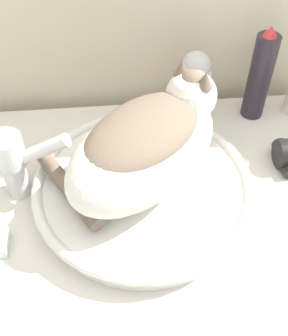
% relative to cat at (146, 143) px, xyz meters
% --- Properties ---
extents(vanity_counter, '(0.95, 0.59, 0.86)m').
position_rel_cat_xyz_m(vanity_counter, '(-0.04, -0.02, -0.56)').
color(vanity_counter, beige).
rests_on(vanity_counter, ground_plane).
extents(sink_basin, '(0.41, 0.41, 0.05)m').
position_rel_cat_xyz_m(sink_basin, '(-0.01, -0.01, -0.11)').
color(sink_basin, silver).
rests_on(sink_basin, vanity_counter).
extents(cat, '(0.37, 0.34, 0.18)m').
position_rel_cat_xyz_m(cat, '(0.00, 0.00, 0.00)').
color(cat, silver).
rests_on(cat, sink_basin).
extents(faucet, '(0.15, 0.06, 0.15)m').
position_rel_cat_xyz_m(faucet, '(-0.23, 0.03, -0.05)').
color(faucet, silver).
rests_on(faucet, vanity_counter).
extents(lotion_bottle_white, '(0.07, 0.07, 0.17)m').
position_rel_cat_xyz_m(lotion_bottle_white, '(0.12, 0.22, -0.05)').
color(lotion_bottle_white, silver).
rests_on(lotion_bottle_white, vanity_counter).
extents(hairspray_can_black, '(0.05, 0.05, 0.22)m').
position_rel_cat_xyz_m(hairspray_can_black, '(0.26, 0.22, -0.03)').
color(hairspray_can_black, '#28232D').
rests_on(hairspray_can_black, vanity_counter).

